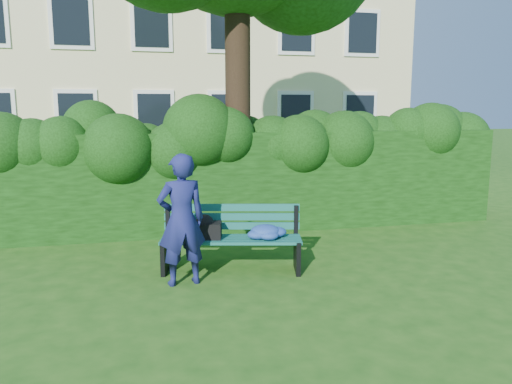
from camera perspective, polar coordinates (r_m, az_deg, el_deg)
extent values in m
plane|color=#1D4D13|center=(7.30, 1.09, -8.14)|extent=(80.00, 80.00, 0.00)
cube|color=beige|center=(21.15, -8.83, 19.76)|extent=(16.00, 8.00, 12.00)
cube|color=white|center=(16.82, -19.82, 8.27)|extent=(1.30, 0.08, 1.60)
cube|color=black|center=(16.79, -19.83, 8.26)|extent=(1.05, 0.04, 1.35)
cube|color=white|center=(16.73, -11.54, 8.63)|extent=(1.30, 0.08, 1.60)
cube|color=black|center=(16.69, -11.53, 8.63)|extent=(1.05, 0.04, 1.35)
cube|color=white|center=(16.97, -3.32, 8.82)|extent=(1.30, 0.08, 1.60)
cube|color=black|center=(16.93, -3.30, 8.82)|extent=(1.05, 0.04, 1.35)
cube|color=white|center=(17.55, 4.52, 8.83)|extent=(1.30, 0.08, 1.60)
cube|color=black|center=(17.51, 4.56, 8.83)|extent=(1.05, 0.04, 1.35)
cube|color=white|center=(18.42, 11.74, 8.69)|extent=(1.30, 0.08, 1.60)
cube|color=black|center=(18.38, 11.79, 8.69)|extent=(1.05, 0.04, 1.35)
cube|color=white|center=(17.02, -20.37, 17.72)|extent=(1.30, 0.08, 1.60)
cube|color=black|center=(16.98, -20.39, 17.74)|extent=(1.05, 0.04, 1.35)
cube|color=white|center=(16.92, -11.87, 18.15)|extent=(1.30, 0.08, 1.60)
cube|color=black|center=(16.88, -11.87, 18.17)|extent=(1.05, 0.04, 1.35)
cube|color=white|center=(17.17, -3.41, 18.20)|extent=(1.30, 0.08, 1.60)
cube|color=black|center=(17.13, -3.39, 18.22)|extent=(1.05, 0.04, 1.35)
cube|color=white|center=(17.73, 4.64, 17.91)|extent=(1.30, 0.08, 1.60)
cube|color=black|center=(17.69, 4.68, 17.93)|extent=(1.05, 0.04, 1.35)
cube|color=white|center=(18.59, 12.04, 17.35)|extent=(1.30, 0.08, 1.60)
cube|color=black|center=(18.56, 12.10, 17.36)|extent=(1.05, 0.04, 1.35)
cube|color=black|center=(9.20, -2.27, 1.31)|extent=(10.00, 1.00, 1.80)
cylinder|color=black|center=(8.97, -2.09, 12.56)|extent=(0.44, 0.44, 5.38)
cube|color=#10504A|center=(6.67, -2.92, -5.84)|extent=(1.88, 0.52, 0.04)
cube|color=#10504A|center=(6.79, -2.87, -5.57)|extent=(1.88, 0.52, 0.04)
cube|color=#10504A|center=(6.90, -2.83, -5.31)|extent=(1.88, 0.52, 0.04)
cube|color=#10504A|center=(7.02, -2.78, -5.06)|extent=(1.88, 0.52, 0.04)
cube|color=#10504A|center=(7.06, -2.76, -3.87)|extent=(1.87, 0.46, 0.10)
cube|color=#10504A|center=(7.04, -2.77, -2.83)|extent=(1.87, 0.46, 0.10)
cube|color=#10504A|center=(7.03, -2.77, -1.77)|extent=(1.87, 0.46, 0.10)
cube|color=black|center=(7.01, -10.29, -7.18)|extent=(0.17, 0.50, 0.44)
cube|color=black|center=(7.14, -10.04, -3.28)|extent=(0.07, 0.07, 0.45)
cube|color=black|center=(6.90, -10.42, -5.55)|extent=(0.15, 0.42, 0.05)
cube|color=black|center=(6.93, 4.72, -7.26)|extent=(0.17, 0.50, 0.44)
cube|color=black|center=(7.07, 4.59, -3.31)|extent=(0.07, 0.07, 0.45)
cube|color=black|center=(6.82, 4.78, -5.61)|extent=(0.15, 0.42, 0.05)
cube|color=white|center=(6.83, -7.10, -5.27)|extent=(0.20, 0.17, 0.02)
cube|color=black|center=(6.84, -5.89, -4.38)|extent=(0.50, 0.37, 0.22)
imported|color=navy|center=(6.33, -8.51, -3.17)|extent=(0.67, 0.50, 1.67)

